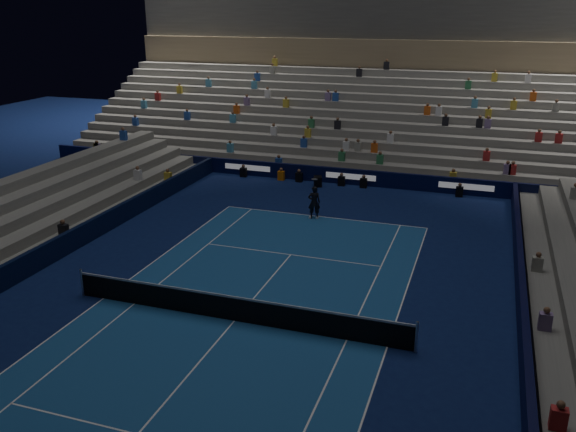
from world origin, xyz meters
The scene contains 9 objects.
ground centered at (0.00, 0.00, 0.00)m, with size 90.00×90.00×0.00m, color #0B1746.
court_surface centered at (0.00, 0.00, 0.01)m, with size 10.97×23.77×0.01m, color navy.
sponsor_barrier_far centered at (0.00, 18.50, 0.50)m, with size 44.00×0.25×1.00m, color black.
sponsor_barrier_east centered at (9.70, 0.00, 0.50)m, with size 0.25×37.00×1.00m, color black.
sponsor_barrier_west centered at (-9.70, 0.00, 0.50)m, with size 0.25×37.00×1.00m, color black.
grandstand_main centered at (0.00, 27.90, 3.38)m, with size 44.00×15.20×11.20m.
tennis_net centered at (0.00, 0.00, 0.50)m, with size 12.90×0.10×1.10m.
tennis_player centered at (-0.41, 11.54, 0.89)m, with size 0.65×0.43×1.78m, color black.
broadcast_camera centered at (-1.88, 17.39, 0.33)m, with size 0.66×1.02×0.64m.
Camera 1 is at (7.90, -17.50, 10.64)m, focal length 37.56 mm.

